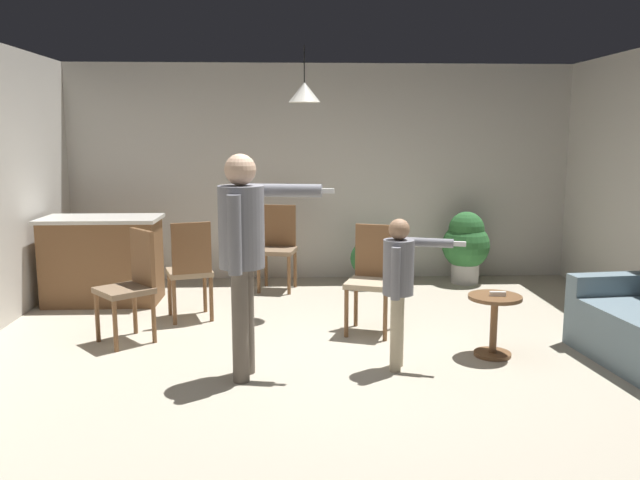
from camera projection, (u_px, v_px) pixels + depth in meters
name	position (u px, v px, depth m)	size (l,w,h in m)	color
ground	(340.00, 363.00, 5.24)	(7.68, 7.68, 0.00)	#B2A893
wall_back	(321.00, 173.00, 8.17)	(6.40, 0.10, 2.70)	beige
kitchen_counter	(103.00, 260.00, 7.03)	(1.26, 0.66, 0.95)	brown
side_table_by_couch	(494.00, 318.00, 5.35)	(0.44, 0.44, 0.52)	brown
person_adult	(244.00, 241.00, 4.76)	(0.86, 0.49, 1.70)	#60564C
person_child	(400.00, 277.00, 4.99)	(0.64, 0.33, 1.20)	tan
dining_chair_by_counter	(190.00, 267.00, 6.34)	(0.53, 0.53, 1.00)	brown
dining_chair_near_wall	(132.00, 281.00, 5.71)	(0.59, 0.59, 1.00)	brown
dining_chair_centre_back	(372.00, 274.00, 6.00)	(0.54, 0.54, 1.00)	brown
dining_chair_spare	(278.00, 244.00, 7.65)	(0.50, 0.50, 1.00)	brown
potted_plant_corner	(466.00, 244.00, 7.96)	(0.58, 0.58, 0.89)	#B7B2AD
potted_plant_by_wall	(368.00, 257.00, 7.79)	(0.43, 0.43, 0.66)	#B7B2AD
spare_remote_on_table	(498.00, 294.00, 5.30)	(0.04, 0.13, 0.04)	white
ceiling_light_pendant	(304.00, 92.00, 6.40)	(0.32, 0.32, 0.55)	silver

